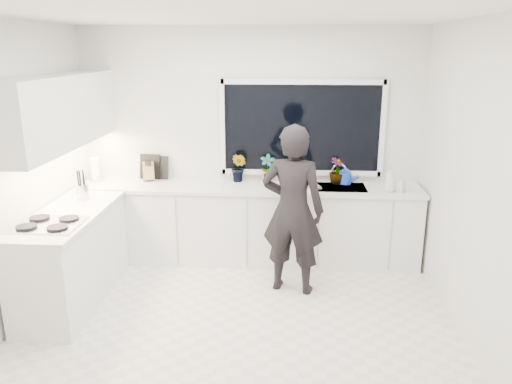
{
  "coord_description": "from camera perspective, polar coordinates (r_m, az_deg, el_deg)",
  "views": [
    {
      "loc": [
        0.45,
        -4.08,
        2.46
      ],
      "look_at": [
        0.15,
        0.4,
        1.15
      ],
      "focal_mm": 35.0,
      "sensor_mm": 36.0,
      "label": 1
    }
  ],
  "objects": [
    {
      "name": "floor",
      "position": [
        4.79,
        -2.22,
        -14.77
      ],
      "size": [
        4.0,
        3.5,
        0.02
      ],
      "primitive_type": "cube",
      "color": "beige",
      "rests_on": "ground"
    },
    {
      "name": "wall_back",
      "position": [
        5.97,
        -0.61,
        5.53
      ],
      "size": [
        4.0,
        0.02,
        2.7
      ],
      "primitive_type": "cube",
      "color": "white",
      "rests_on": "ground"
    },
    {
      "name": "wall_left",
      "position": [
        4.9,
        -26.52,
        1.41
      ],
      "size": [
        0.02,
        3.5,
        2.7
      ],
      "primitive_type": "cube",
      "color": "white",
      "rests_on": "ground"
    },
    {
      "name": "wall_right",
      "position": [
        4.51,
        23.88,
        0.58
      ],
      "size": [
        0.02,
        3.5,
        2.7
      ],
      "primitive_type": "cube",
      "color": "white",
      "rests_on": "ground"
    },
    {
      "name": "ceiling",
      "position": [
        4.12,
        -2.66,
        19.72
      ],
      "size": [
        4.0,
        3.5,
        0.02
      ],
      "primitive_type": "cube",
      "color": "white",
      "rests_on": "wall_back"
    },
    {
      "name": "window",
      "position": [
        5.88,
        5.24,
        7.29
      ],
      "size": [
        1.8,
        0.02,
        1.0
      ],
      "primitive_type": "cube",
      "color": "black",
      "rests_on": "wall_back"
    },
    {
      "name": "base_cabinets_back",
      "position": [
        5.91,
        -0.82,
        -3.74
      ],
      "size": [
        3.92,
        0.58,
        0.88
      ],
      "primitive_type": "cube",
      "color": "white",
      "rests_on": "floor"
    },
    {
      "name": "base_cabinets_left",
      "position": [
        5.31,
        -20.23,
        -7.15
      ],
      "size": [
        0.58,
        1.6,
        0.88
      ],
      "primitive_type": "cube",
      "color": "white",
      "rests_on": "floor"
    },
    {
      "name": "countertop_back",
      "position": [
        5.76,
        -0.84,
        0.53
      ],
      "size": [
        3.94,
        0.62,
        0.04
      ],
      "primitive_type": "cube",
      "color": "silver",
      "rests_on": "base_cabinets_back"
    },
    {
      "name": "countertop_left",
      "position": [
        5.16,
        -20.72,
        -2.45
      ],
      "size": [
        0.62,
        1.6,
        0.04
      ],
      "primitive_type": "cube",
      "color": "silver",
      "rests_on": "base_cabinets_left"
    },
    {
      "name": "upper_cabinets",
      "position": [
        5.32,
        -21.41,
        8.56
      ],
      "size": [
        0.34,
        2.1,
        0.7
      ],
      "primitive_type": "cube",
      "color": "white",
      "rests_on": "wall_left"
    },
    {
      "name": "sink",
      "position": [
        5.79,
        9.58,
        0.08
      ],
      "size": [
        0.58,
        0.42,
        0.14
      ],
      "primitive_type": "cube",
      "color": "silver",
      "rests_on": "countertop_back"
    },
    {
      "name": "faucet",
      "position": [
        5.94,
        9.47,
        2.1
      ],
      "size": [
        0.03,
        0.03,
        0.22
      ],
      "primitive_type": "cylinder",
      "color": "silver",
      "rests_on": "countertop_back"
    },
    {
      "name": "stovetop",
      "position": [
        4.86,
        -22.64,
        -3.35
      ],
      "size": [
        0.56,
        0.48,
        0.03
      ],
      "primitive_type": "cube",
      "color": "black",
      "rests_on": "countertop_left"
    },
    {
      "name": "person",
      "position": [
        5.05,
        4.21,
        -2.08
      ],
      "size": [
        0.72,
        0.55,
        1.75
      ],
      "primitive_type": "imported",
      "rotation": [
        0.0,
        0.0,
        2.92
      ],
      "color": "black",
      "rests_on": "floor"
    },
    {
      "name": "pizza_tray",
      "position": [
        5.71,
        4.65,
        0.72
      ],
      "size": [
        0.57,
        0.49,
        0.03
      ],
      "primitive_type": "cube",
      "rotation": [
        0.0,
        0.0,
        0.34
      ],
      "color": "silver",
      "rests_on": "countertop_back"
    },
    {
      "name": "pizza",
      "position": [
        5.71,
        4.65,
        0.88
      ],
      "size": [
        0.51,
        0.44,
        0.01
      ],
      "primitive_type": "cube",
      "rotation": [
        0.0,
        0.0,
        0.34
      ],
      "color": "red",
      "rests_on": "pizza_tray"
    },
    {
      "name": "watering_can",
      "position": [
        5.92,
        10.14,
        1.57
      ],
      "size": [
        0.16,
        0.16,
        0.13
      ],
      "primitive_type": "cylinder",
      "rotation": [
        0.0,
        0.0,
        -0.17
      ],
      "color": "blue",
      "rests_on": "countertop_back"
    },
    {
      "name": "paper_towel_roll",
      "position": [
        6.24,
        -17.85,
        2.41
      ],
      "size": [
        0.14,
        0.14,
        0.26
      ],
      "primitive_type": "cylinder",
      "rotation": [
        0.0,
        0.0,
        0.36
      ],
      "color": "white",
      "rests_on": "countertop_back"
    },
    {
      "name": "knife_block",
      "position": [
        6.08,
        -12.19,
        2.29
      ],
      "size": [
        0.15,
        0.13,
        0.22
      ],
      "primitive_type": "cube",
      "rotation": [
        0.0,
        0.0,
        0.29
      ],
      "color": "#A0654A",
      "rests_on": "countertop_back"
    },
    {
      "name": "utensil_crock",
      "position": [
        5.53,
        -19.22,
        0.02
      ],
      "size": [
        0.16,
        0.16,
        0.16
      ],
      "primitive_type": "cylinder",
      "rotation": [
        0.0,
        0.0,
        -0.22
      ],
      "color": "silver",
      "rests_on": "countertop_left"
    },
    {
      "name": "picture_frame_large",
      "position": [
        6.14,
        -10.98,
        2.78
      ],
      "size": [
        0.22,
        0.05,
        0.28
      ],
      "primitive_type": "cube",
      "rotation": [
        0.0,
        0.0,
        -0.11
      ],
      "color": "black",
      "rests_on": "countertop_back"
    },
    {
      "name": "picture_frame_small",
      "position": [
        6.17,
        -12.02,
        2.87
      ],
      "size": [
        0.25,
        0.05,
        0.3
      ],
      "primitive_type": "cube",
      "rotation": [
        0.0,
        0.0,
        -0.13
      ],
      "color": "black",
      "rests_on": "countertop_back"
    },
    {
      "name": "herb_plants",
      "position": [
        5.86,
        3.63,
        2.53
      ],
      "size": [
        1.39,
        0.3,
        0.34
      ],
      "color": "#26662D",
      "rests_on": "countertop_back"
    },
    {
      "name": "soap_bottles",
      "position": [
        5.68,
        15.42,
        1.3
      ],
      "size": [
        0.26,
        0.16,
        0.29
      ],
      "color": "#D8BF66",
      "rests_on": "countertop_back"
    }
  ]
}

